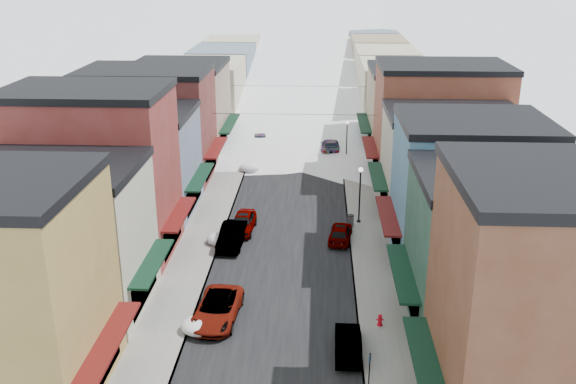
# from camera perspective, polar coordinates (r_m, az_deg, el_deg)

# --- Properties ---
(road) EXTENTS (10.00, 160.00, 0.01)m
(road) POSITION_cam_1_polar(r_m,az_deg,el_deg) (85.11, 1.07, 5.91)
(road) COLOR black
(road) RESTS_ON ground
(sidewalk_left) EXTENTS (3.20, 160.00, 0.15)m
(sidewalk_left) POSITION_cam_1_polar(r_m,az_deg,el_deg) (85.54, -3.38, 6.00)
(sidewalk_left) COLOR gray
(sidewalk_left) RESTS_ON ground
(sidewalk_right) EXTENTS (3.20, 160.00, 0.15)m
(sidewalk_right) POSITION_cam_1_polar(r_m,az_deg,el_deg) (85.16, 5.54, 5.88)
(sidewalk_right) COLOR gray
(sidewalk_right) RESTS_ON ground
(curb_left) EXTENTS (0.10, 160.00, 0.15)m
(curb_left) POSITION_cam_1_polar(r_m,az_deg,el_deg) (85.39, -2.34, 5.99)
(curb_left) COLOR slate
(curb_left) RESTS_ON ground
(curb_right) EXTENTS (0.10, 160.00, 0.15)m
(curb_right) POSITION_cam_1_polar(r_m,az_deg,el_deg) (85.10, 4.49, 5.90)
(curb_right) COLOR slate
(curb_right) RESTS_ON ground
(bldg_l_cream) EXTENTS (11.30, 8.20, 9.50)m
(bldg_l_cream) POSITION_cam_1_polar(r_m,az_deg,el_deg) (41.55, -19.62, -3.86)
(bldg_l_cream) COLOR beige
(bldg_l_cream) RESTS_ON ground
(bldg_l_brick_near) EXTENTS (12.30, 8.20, 12.50)m
(bldg_l_brick_near) POSITION_cam_1_polar(r_m,az_deg,el_deg) (48.18, -16.94, 1.61)
(bldg_l_brick_near) COLOR maroon
(bldg_l_brick_near) RESTS_ON ground
(bldg_l_grayblue) EXTENTS (11.30, 9.20, 9.00)m
(bldg_l_grayblue) POSITION_cam_1_polar(r_m,az_deg,el_deg) (56.23, -13.50, 2.66)
(bldg_l_grayblue) COLOR slate
(bldg_l_grayblue) RESTS_ON ground
(bldg_l_brick_far) EXTENTS (13.30, 9.20, 11.00)m
(bldg_l_brick_far) POSITION_cam_1_polar(r_m,az_deg,el_deg) (64.59, -12.29, 5.91)
(bldg_l_brick_far) COLOR maroon
(bldg_l_brick_far) RESTS_ON ground
(bldg_l_tan) EXTENTS (11.30, 11.20, 10.00)m
(bldg_l_tan) POSITION_cam_1_polar(r_m,az_deg,el_deg) (73.92, -9.57, 7.45)
(bldg_l_tan) COLOR #947761
(bldg_l_tan) RESTS_ON ground
(bldg_r_brick_near) EXTENTS (12.30, 9.20, 12.50)m
(bldg_r_brick_near) POSITION_cam_1_polar(r_m,az_deg,el_deg) (31.42, 23.71, -9.33)
(bldg_r_brick_near) COLOR brown
(bldg_r_brick_near) RESTS_ON ground
(bldg_r_green) EXTENTS (11.30, 9.20, 9.50)m
(bldg_r_green) POSITION_cam_1_polar(r_m,az_deg,el_deg) (39.52, 18.36, -4.95)
(bldg_r_green) COLOR #204334
(bldg_r_green) RESTS_ON ground
(bldg_r_blue) EXTENTS (11.30, 9.20, 10.50)m
(bldg_r_blue) POSITION_cam_1_polar(r_m,az_deg,el_deg) (47.42, 15.72, 0.16)
(bldg_r_blue) COLOR teal
(bldg_r_blue) RESTS_ON ground
(bldg_r_cream) EXTENTS (12.30, 9.20, 9.00)m
(bldg_r_cream) POSITION_cam_1_polar(r_m,az_deg,el_deg) (56.10, 14.24, 2.56)
(bldg_r_cream) COLOR #B4AC90
(bldg_r_cream) RESTS_ON ground
(bldg_r_brick_far) EXTENTS (13.30, 9.20, 11.50)m
(bldg_r_brick_far) POSITION_cam_1_polar(r_m,az_deg,el_deg) (64.39, 13.30, 6.02)
(bldg_r_brick_far) COLOR brown
(bldg_r_brick_far) RESTS_ON ground
(bldg_r_tan) EXTENTS (11.30, 11.20, 9.50)m
(bldg_r_tan) POSITION_cam_1_polar(r_m,az_deg,el_deg) (74.06, 11.16, 7.17)
(bldg_r_tan) COLOR #8C7C5C
(bldg_r_tan) RESTS_ON ground
(distant_blocks) EXTENTS (34.00, 55.00, 8.00)m
(distant_blocks) POSITION_cam_1_polar(r_m,az_deg,el_deg) (106.86, 1.48, 11.00)
(distant_blocks) COLOR gray
(distant_blocks) RESTS_ON ground
(overhead_cables) EXTENTS (16.40, 15.04, 0.04)m
(overhead_cables) POSITION_cam_1_polar(r_m,az_deg,el_deg) (71.55, 0.78, 8.29)
(overhead_cables) COLOR black
(overhead_cables) RESTS_ON ground
(car_white_suv) EXTENTS (2.87, 5.57, 1.50)m
(car_white_suv) POSITION_cam_1_polar(r_m,az_deg,el_deg) (39.81, -6.30, -10.29)
(car_white_suv) COLOR silver
(car_white_suv) RESTS_ON ground
(car_silver_sedan) EXTENTS (2.06, 4.60, 1.53)m
(car_silver_sedan) POSITION_cam_1_polar(r_m,az_deg,el_deg) (51.87, -4.02, -2.70)
(car_silver_sedan) COLOR gray
(car_silver_sedan) RESTS_ON ground
(car_dark_hatch) EXTENTS (1.96, 4.99, 1.62)m
(car_dark_hatch) POSITION_cam_1_polar(r_m,az_deg,el_deg) (49.39, -4.99, -3.88)
(car_dark_hatch) COLOR black
(car_dark_hatch) RESTS_ON ground
(car_silver_wagon) EXTENTS (2.83, 5.60, 1.56)m
(car_silver_wagon) POSITION_cam_1_polar(r_m,az_deg,el_deg) (74.74, -2.50, 4.50)
(car_silver_wagon) COLOR gray
(car_silver_wagon) RESTS_ON ground
(car_green_sedan) EXTENTS (1.51, 4.16, 1.36)m
(car_green_sedan) POSITION_cam_1_polar(r_m,az_deg,el_deg) (36.73, 5.36, -13.22)
(car_green_sedan) COLOR black
(car_green_sedan) RESTS_ON ground
(car_gray_suv) EXTENTS (2.19, 4.31, 1.41)m
(car_gray_suv) POSITION_cam_1_polar(r_m,az_deg,el_deg) (50.18, 4.68, -3.60)
(car_gray_suv) COLOR gray
(car_gray_suv) RESTS_ON ground
(car_black_sedan) EXTENTS (2.26, 5.55, 1.61)m
(car_black_sedan) POSITION_cam_1_polar(r_m,az_deg,el_deg) (72.78, 3.80, 4.07)
(car_black_sedan) COLOR black
(car_black_sedan) RESTS_ON ground
(car_lane_silver) EXTENTS (1.86, 4.47, 1.51)m
(car_lane_silver) POSITION_cam_1_polar(r_m,az_deg,el_deg) (84.82, 0.40, 6.39)
(car_lane_silver) COLOR gray
(car_lane_silver) RESTS_ON ground
(car_lane_white) EXTENTS (2.59, 5.20, 1.42)m
(car_lane_white) POSITION_cam_1_polar(r_m,az_deg,el_deg) (90.81, 2.50, 7.25)
(car_lane_white) COLOR silver
(car_lane_white) RESTS_ON ground
(fire_hydrant) EXTENTS (0.43, 0.33, 0.74)m
(fire_hydrant) POSITION_cam_1_polar(r_m,az_deg,el_deg) (39.34, 8.17, -11.22)
(fire_hydrant) COLOR red
(fire_hydrant) RESTS_ON sidewalk_right
(parking_sign) EXTENTS (0.13, 0.30, 2.31)m
(parking_sign) POSITION_cam_1_polar(r_m,az_deg,el_deg) (33.39, 7.25, -15.38)
(parking_sign) COLOR black
(parking_sign) RESTS_ON sidewalk_right
(trash_can) EXTENTS (0.58, 0.58, 0.98)m
(trash_can) POSITION_cam_1_polar(r_m,az_deg,el_deg) (52.61, 5.58, -2.55)
(trash_can) COLOR #57595C
(trash_can) RESTS_ON sidewalk_right
(streetlamp_near) EXTENTS (0.40, 0.40, 4.77)m
(streetlamp_near) POSITION_cam_1_polar(r_m,az_deg,el_deg) (52.68, 6.42, 0.37)
(streetlamp_near) COLOR black
(streetlamp_near) RESTS_ON sidewalk_right
(streetlamp_far) EXTENTS (0.36, 0.36, 4.38)m
(streetlamp_far) POSITION_cam_1_polar(r_m,az_deg,el_deg) (69.31, 5.25, 5.02)
(streetlamp_far) COLOR black
(streetlamp_far) RESTS_ON sidewalk_right
(snow_pile_near) EXTENTS (2.29, 2.61, 0.97)m
(snow_pile_near) POSITION_cam_1_polar(r_m,az_deg,el_deg) (38.88, -7.77, -11.65)
(snow_pile_near) COLOR white
(snow_pile_near) RESTS_ON ground
(snow_pile_mid) EXTENTS (2.22, 2.57, 0.94)m
(snow_pile_mid) POSITION_cam_1_polar(r_m,az_deg,el_deg) (49.79, -5.94, -4.16)
(snow_pile_mid) COLOR white
(snow_pile_mid) RESTS_ON ground
(snow_pile_far) EXTENTS (2.13, 2.51, 0.90)m
(snow_pile_far) POSITION_cam_1_polar(r_m,az_deg,el_deg) (66.49, -3.43, 2.19)
(snow_pile_far) COLOR white
(snow_pile_far) RESTS_ON ground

